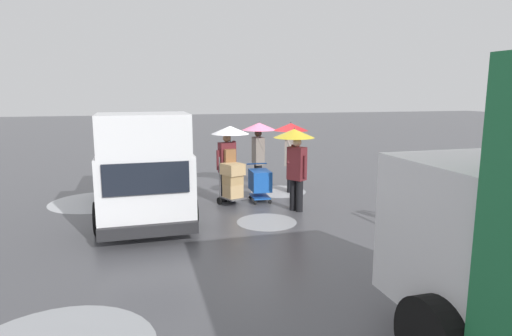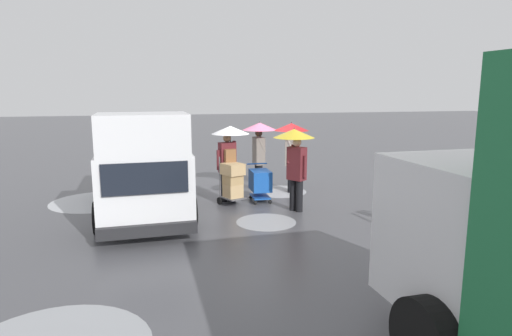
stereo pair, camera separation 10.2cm
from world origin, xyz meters
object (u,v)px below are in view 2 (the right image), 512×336
Objects in this scene: pedestrian_white_side at (295,150)px; pedestrian_far_side at (229,146)px; cargo_van_parked_right at (143,168)px; shopping_cart_vendor at (260,181)px; pedestrian_pink_side at (292,141)px; pedestrian_black_side at (259,140)px; hand_dolly_boxes at (233,180)px.

pedestrian_white_side and pedestrian_far_side have the same top height.
shopping_cart_vendor is at bearing -170.38° from cargo_van_parked_right.
pedestrian_white_side is 1.98m from pedestrian_far_side.
pedestrian_white_side is (-3.75, 0.59, 0.41)m from cargo_van_parked_right.
pedestrian_pink_side is 1.00× the size of pedestrian_black_side.
shopping_cart_vendor is 1.32m from pedestrian_far_side.
pedestrian_black_side is 1.00× the size of pedestrian_white_side.
pedestrian_white_side is at bearing 148.71° from hand_dolly_boxes.
hand_dolly_boxes is 1.92m from pedestrian_white_side.
hand_dolly_boxes is 2.45m from pedestrian_pink_side.
pedestrian_black_side is (-3.42, -1.80, 0.41)m from cargo_van_parked_right.
cargo_van_parked_right reaches higher than pedestrian_far_side.
pedestrian_black_side is (-1.12, -1.51, 0.89)m from hand_dolly_boxes.
pedestrian_black_side is at bearing -82.04° from pedestrian_white_side.
shopping_cart_vendor is (-3.12, -0.53, -0.61)m from cargo_van_parked_right.
cargo_van_parked_right is 2.51× the size of pedestrian_white_side.
shopping_cart_vendor is 0.77× the size of hand_dolly_boxes.
pedestrian_black_side is at bearing -25.53° from pedestrian_pink_side.
hand_dolly_boxes is 0.61× the size of pedestrian_far_side.
shopping_cart_vendor is at bearing 35.35° from pedestrian_pink_side.
cargo_van_parked_right is at bearing 18.14° from pedestrian_far_side.
pedestrian_black_side and pedestrian_far_side have the same top height.
hand_dolly_boxes is 0.61× the size of pedestrian_white_side.
pedestrian_pink_side is 0.99m from pedestrian_black_side.
pedestrian_far_side is at bearing -161.86° from cargo_van_parked_right.
pedestrian_pink_side is 1.00× the size of pedestrian_far_side.
shopping_cart_vendor is at bearing 77.04° from pedestrian_black_side.
pedestrian_far_side is (0.01, -0.46, 0.87)m from hand_dolly_boxes.
pedestrian_pink_side is at bearing -162.90° from pedestrian_far_side.
pedestrian_black_side is (-0.29, -1.27, 1.02)m from shopping_cart_vendor.
pedestrian_white_side is (0.56, 1.97, 0.00)m from pedestrian_pink_side.
pedestrian_pink_side is (-1.19, -0.84, 1.02)m from shopping_cart_vendor.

